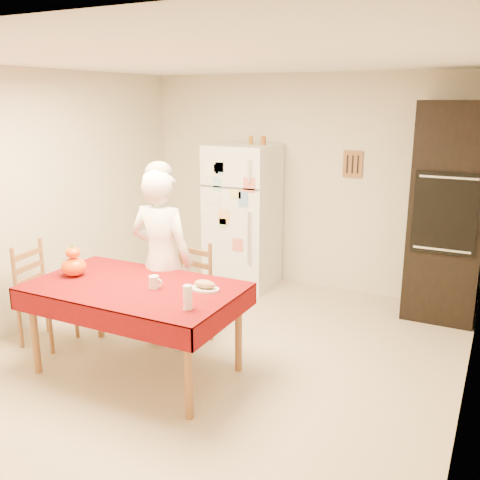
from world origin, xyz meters
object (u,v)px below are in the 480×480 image
Objects in this scene: seated_woman at (162,260)px; bread_plate at (205,289)px; oven_cabinet at (448,213)px; pumpkin_lower at (74,267)px; dining_table at (135,293)px; refrigerator at (243,217)px; coffee_mug at (154,282)px; chair_left at (40,290)px; chair_far at (188,289)px; wine_glass at (188,297)px.

bread_plate is at bearing 149.15° from seated_woman.
seated_woman is at bearing -139.09° from oven_cabinet.
seated_woman is 0.75m from pumpkin_lower.
dining_table is at bearing 96.79° from seated_woman.
refrigerator is 2.36m from coffee_mug.
bread_plate is (1.17, 0.19, -0.07)m from pumpkin_lower.
oven_cabinet is 1.34× the size of seated_woman.
chair_left is (-1.14, 0.07, -0.18)m from dining_table.
dining_table is 1.79× the size of chair_left.
coffee_mug is at bearing 115.84° from seated_woman.
chair_far is 5.40× the size of wine_glass.
refrigerator is at bearing 94.56° from dining_table.
oven_cabinet is at bearing -60.57° from chair_left.
bread_plate is (1.70, 0.09, 0.26)m from chair_left.
pumpkin_lower is (-0.52, -0.54, 0.02)m from seated_woman.
chair_far is 9.50× the size of coffee_mug.
chair_left is 0.58× the size of seated_woman.
refrigerator is at bearing -89.20° from seated_woman.
refrigerator is 2.49m from chair_left.
chair_far is 1.17m from wine_glass.
pumpkin_lower reaches higher than dining_table.
pumpkin_lower is (-0.60, -0.03, 0.15)m from dining_table.
chair_far reaches higher than wine_glass.
seated_woman is 7.86× the size of pumpkin_lower.
oven_cabinet reaches higher than chair_far.
coffee_mug is 0.79m from pumpkin_lower.
chair_far is (0.24, -1.63, -0.34)m from refrigerator.
chair_far is 0.80m from bread_plate.
coffee_mug is (0.13, -0.70, 0.30)m from chair_far.
dining_table is 8.14× the size of pumpkin_lower.
oven_cabinet reaches higher than chair_left.
wine_glass is at bearing -72.00° from refrigerator.
dining_table is (0.19, -2.35, -0.16)m from refrigerator.
oven_cabinet reaches higher than seated_woman.
bread_plate is (0.64, -0.35, -0.05)m from seated_woman.
seated_woman is (-0.08, 0.51, 0.13)m from dining_table.
chair_far reaches higher than pumpkin_lower.
pumpkin_lower is (-0.42, -2.38, -0.01)m from refrigerator.
dining_table is 0.74m from chair_far.
chair_far is at bearing -140.60° from oven_cabinet.
oven_cabinet is 2.89m from seated_woman.
chair_left is 1.19m from seated_woman.
wine_glass is (0.65, -0.23, 0.16)m from dining_table.
coffee_mug reaches higher than dining_table.
oven_cabinet reaches higher than wine_glass.
pumpkin_lower is (-0.78, -0.05, 0.03)m from coffee_mug.
refrigerator reaches higher than coffee_mug.
oven_cabinet is 1.29× the size of dining_table.
pumpkin_lower is at bearing 43.52° from seated_woman.
chair_far is 0.77m from coffee_mug.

